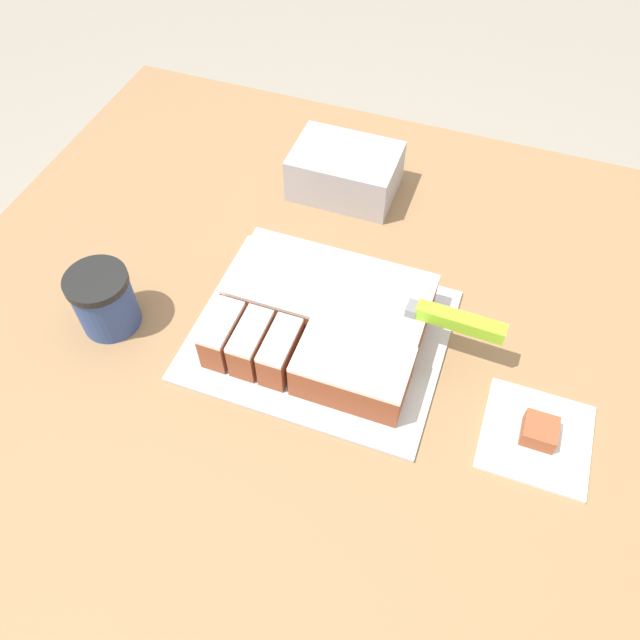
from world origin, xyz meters
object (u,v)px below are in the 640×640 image
cake (323,319)px  knife (433,314)px  storage_box (345,172)px  coffee_cup (104,300)px  cake_board (320,334)px  brownie (539,431)px

cake → knife: 0.16m
knife → storage_box: bearing=-50.6°
storage_box → coffee_cup: bearing=-120.4°
cake_board → cake: cake is taller
cake_board → cake: 0.04m
cake_board → cake: (0.00, 0.00, 0.04)m
cake_board → brownie: size_ratio=8.38×
storage_box → brownie: bearing=-44.0°
storage_box → cake_board: bearing=-77.9°
cake → storage_box: storage_box is taller
coffee_cup → knife: bearing=13.9°
cake → brownie: size_ratio=6.69×
cake → brownie: bearing=-11.1°
cake_board → brownie: (0.33, -0.06, 0.02)m
coffee_cup → brownie: 0.65m
storage_box → cake: bearing=-77.1°
knife → coffee_cup: size_ratio=3.55×
knife → coffee_cup: 0.48m
knife → cake_board: bearing=13.7°
knife → brownie: (0.18, -0.09, -0.06)m
cake → storage_box: 0.33m
brownie → storage_box: (-0.40, 0.39, 0.02)m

